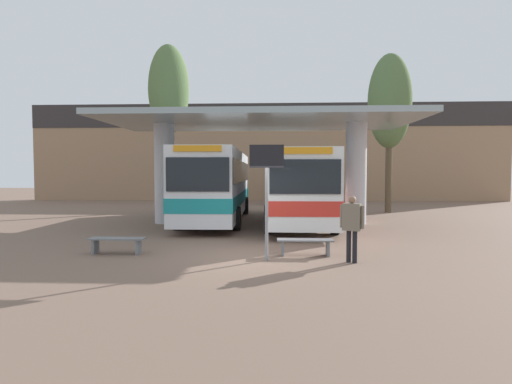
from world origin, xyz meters
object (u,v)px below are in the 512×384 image
object	(u,v)px
transit_bus_center_bay	(297,185)
poplar_tree_behind_left	(169,91)
info_sign_platform	(267,178)
pedestrian_waiting	(352,222)
poplar_tree_behind_right	(390,102)
parked_car_street	(297,191)
waiting_bench_mid_platform	(117,242)
transit_bus_left_bay	(217,183)
waiting_bench_near_pillar	(305,244)

from	to	relation	value
transit_bus_center_bay	poplar_tree_behind_left	distance (m)	10.88
info_sign_platform	pedestrian_waiting	xyz separation A→B (m)	(2.20, -0.17, -1.12)
poplar_tree_behind_right	poplar_tree_behind_left	bearing A→B (deg)	178.88
pedestrian_waiting	parked_car_street	world-z (taller)	parked_car_street
waiting_bench_mid_platform	poplar_tree_behind_right	xyz separation A→B (m)	(11.23, 12.68, 6.10)
transit_bus_left_bay	parked_car_street	world-z (taller)	transit_bus_left_bay
waiting_bench_near_pillar	pedestrian_waiting	distance (m)	1.58
waiting_bench_near_pillar	info_sign_platform	xyz separation A→B (m)	(-1.07, -0.67, 1.84)
pedestrian_waiting	poplar_tree_behind_right	bearing A→B (deg)	98.66
info_sign_platform	pedestrian_waiting	bearing A→B (deg)	-4.34
transit_bus_left_bay	info_sign_platform	distance (m)	9.26
pedestrian_waiting	info_sign_platform	bearing A→B (deg)	-156.43
transit_bus_left_bay	transit_bus_center_bay	distance (m)	3.96
waiting_bench_mid_platform	poplar_tree_behind_right	size ratio (longest dim) A/B	0.17
waiting_bench_mid_platform	parked_car_street	size ratio (longest dim) A/B	0.36
transit_bus_center_bay	poplar_tree_behind_right	bearing A→B (deg)	-135.39
poplar_tree_behind_right	parked_car_street	xyz separation A→B (m)	(-5.05, 5.75, -5.43)
info_sign_platform	poplar_tree_behind_left	size ratio (longest dim) A/B	0.30
transit_bus_left_bay	pedestrian_waiting	size ratio (longest dim) A/B	6.37
transit_bus_left_bay	pedestrian_waiting	world-z (taller)	transit_bus_left_bay
transit_bus_center_bay	poplar_tree_behind_right	distance (m)	9.14
poplar_tree_behind_right	pedestrian_waiting	bearing A→B (deg)	-109.25
waiting_bench_mid_platform	poplar_tree_behind_left	xyz separation A→B (m)	(-1.89, 12.94, 6.93)
transit_bus_center_bay	pedestrian_waiting	distance (m)	8.14
waiting_bench_near_pillar	parked_car_street	bearing A→B (deg)	87.49
pedestrian_waiting	transit_bus_left_bay	bearing A→B (deg)	145.73
pedestrian_waiting	poplar_tree_behind_left	xyz separation A→B (m)	(-8.39, 13.78, 6.22)
transit_bus_center_bay	info_sign_platform	distance (m)	8.00
poplar_tree_behind_left	pedestrian_waiting	bearing A→B (deg)	-58.67
waiting_bench_near_pillar	pedestrian_waiting	xyz separation A→B (m)	(1.13, -0.84, 0.72)
transit_bus_left_bay	transit_bus_center_bay	world-z (taller)	transit_bus_left_bay
poplar_tree_behind_right	parked_car_street	bearing A→B (deg)	131.27
waiting_bench_near_pillar	poplar_tree_behind_right	world-z (taller)	poplar_tree_behind_right
waiting_bench_mid_platform	pedestrian_waiting	xyz separation A→B (m)	(6.50, -0.84, 0.72)
transit_bus_center_bay	waiting_bench_mid_platform	world-z (taller)	transit_bus_center_bay
waiting_bench_near_pillar	pedestrian_waiting	bearing A→B (deg)	-36.65
transit_bus_center_bay	poplar_tree_behind_left	bearing A→B (deg)	-36.94
transit_bus_left_bay	poplar_tree_behind_left	bearing A→B (deg)	-53.54
transit_bus_left_bay	transit_bus_center_bay	size ratio (longest dim) A/B	1.03
transit_bus_left_bay	parked_car_street	size ratio (longest dim) A/B	2.54
waiting_bench_near_pillar	parked_car_street	xyz separation A→B (m)	(0.81, 18.43, 0.67)
info_sign_platform	poplar_tree_behind_left	distance (m)	15.80
waiting_bench_mid_platform	poplar_tree_behind_right	distance (m)	18.00
transit_bus_center_bay	waiting_bench_near_pillar	size ratio (longest dim) A/B	6.79
pedestrian_waiting	poplar_tree_behind_left	distance (m)	17.29
info_sign_platform	waiting_bench_near_pillar	bearing A→B (deg)	32.27
transit_bus_center_bay	parked_car_street	world-z (taller)	transit_bus_center_bay
pedestrian_waiting	poplar_tree_behind_right	xyz separation A→B (m)	(4.72, 13.53, 5.39)
waiting_bench_near_pillar	poplar_tree_behind_right	xyz separation A→B (m)	(5.85, 12.68, 6.10)
transit_bus_center_bay	pedestrian_waiting	bearing A→B (deg)	97.28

